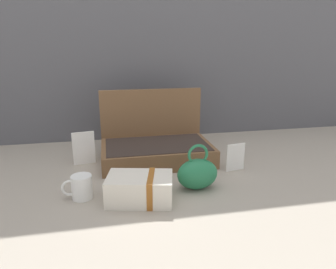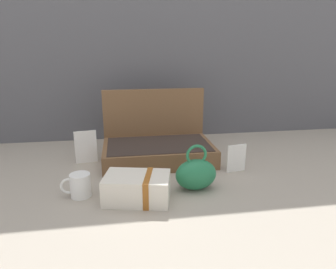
{
  "view_description": "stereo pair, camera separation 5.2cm",
  "coord_description": "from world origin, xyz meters",
  "px_view_note": "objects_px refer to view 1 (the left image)",
  "views": [
    {
      "loc": [
        -0.26,
        -1.21,
        0.53
      ],
      "look_at": [
        -0.02,
        -0.02,
        0.18
      ],
      "focal_mm": 32.66,
      "sensor_mm": 36.0,
      "label": 1
    },
    {
      "loc": [
        -0.21,
        -1.22,
        0.53
      ],
      "look_at": [
        -0.02,
        -0.02,
        0.18
      ],
      "focal_mm": 32.66,
      "sensor_mm": 36.0,
      "label": 2
    }
  ],
  "objects_px": {
    "cream_toiletry_bag": "(141,188)",
    "info_card_left": "(235,157)",
    "open_suitcase": "(156,145)",
    "coffee_mug": "(81,187)",
    "teal_pouch_handbag": "(197,173)",
    "poster_card_right": "(84,148)"
  },
  "relations": [
    {
      "from": "teal_pouch_handbag",
      "to": "open_suitcase",
      "type": "bearing_deg",
      "value": 106.31
    },
    {
      "from": "coffee_mug",
      "to": "info_card_left",
      "type": "height_order",
      "value": "info_card_left"
    },
    {
      "from": "cream_toiletry_bag",
      "to": "coffee_mug",
      "type": "height_order",
      "value": "cream_toiletry_bag"
    },
    {
      "from": "teal_pouch_handbag",
      "to": "cream_toiletry_bag",
      "type": "xyz_separation_m",
      "value": [
        -0.22,
        -0.05,
        -0.02
      ]
    },
    {
      "from": "teal_pouch_handbag",
      "to": "poster_card_right",
      "type": "xyz_separation_m",
      "value": [
        -0.44,
        0.35,
        0.01
      ]
    },
    {
      "from": "open_suitcase",
      "to": "coffee_mug",
      "type": "distance_m",
      "value": 0.48
    },
    {
      "from": "info_card_left",
      "to": "cream_toiletry_bag",
      "type": "bearing_deg",
      "value": -166.46
    },
    {
      "from": "coffee_mug",
      "to": "info_card_left",
      "type": "distance_m",
      "value": 0.66
    },
    {
      "from": "cream_toiletry_bag",
      "to": "poster_card_right",
      "type": "relative_size",
      "value": 1.64
    },
    {
      "from": "info_card_left",
      "to": "open_suitcase",
      "type": "bearing_deg",
      "value": 135.94
    },
    {
      "from": "cream_toiletry_bag",
      "to": "coffee_mug",
      "type": "distance_m",
      "value": 0.22
    },
    {
      "from": "open_suitcase",
      "to": "cream_toiletry_bag",
      "type": "relative_size",
      "value": 2.03
    },
    {
      "from": "teal_pouch_handbag",
      "to": "info_card_left",
      "type": "xyz_separation_m",
      "value": [
        0.22,
        0.14,
        -0.0
      ]
    },
    {
      "from": "coffee_mug",
      "to": "info_card_left",
      "type": "xyz_separation_m",
      "value": [
        0.65,
        0.13,
        0.02
      ]
    },
    {
      "from": "poster_card_right",
      "to": "teal_pouch_handbag",
      "type": "bearing_deg",
      "value": -46.9
    },
    {
      "from": "teal_pouch_handbag",
      "to": "poster_card_right",
      "type": "distance_m",
      "value": 0.56
    },
    {
      "from": "coffee_mug",
      "to": "poster_card_right",
      "type": "xyz_separation_m",
      "value": [
        -0.01,
        0.34,
        0.03
      ]
    },
    {
      "from": "open_suitcase",
      "to": "info_card_left",
      "type": "xyz_separation_m",
      "value": [
        0.32,
        -0.22,
        -0.01
      ]
    },
    {
      "from": "poster_card_right",
      "to": "open_suitcase",
      "type": "bearing_deg",
      "value": -7.74
    },
    {
      "from": "teal_pouch_handbag",
      "to": "cream_toiletry_bag",
      "type": "height_order",
      "value": "teal_pouch_handbag"
    },
    {
      "from": "poster_card_right",
      "to": "cream_toiletry_bag",
      "type": "bearing_deg",
      "value": -70.18
    },
    {
      "from": "cream_toiletry_bag",
      "to": "info_card_left",
      "type": "relative_size",
      "value": 2.07
    }
  ]
}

